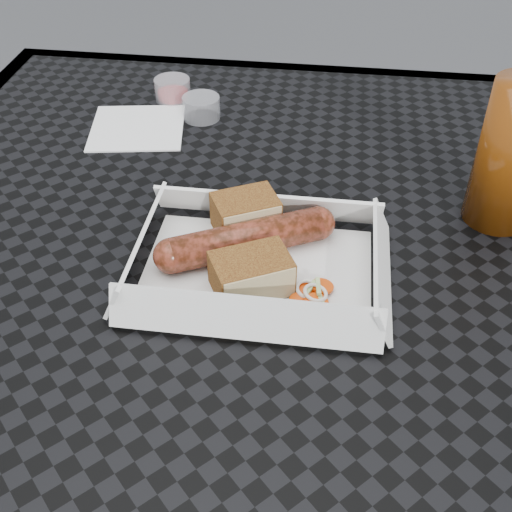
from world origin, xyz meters
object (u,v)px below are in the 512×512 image
Objects in this scene: food_tray at (257,271)px; bratwurst at (247,239)px; patio_table at (225,264)px; drink_glass at (512,155)px.

food_tray is 1.28× the size of bratwurst.
patio_table is 0.33m from drink_glass.
bratwurst is 0.28m from drink_glass.
patio_table is 0.12m from bratwurst.
drink_glass reaches higher than patio_table.
food_tray is at bearing -60.07° from bratwurst.
drink_glass is at bearing 21.33° from bratwurst.
food_tray is 0.28m from drink_glass.
drink_glass is (0.29, 0.03, 0.15)m from patio_table.
food_tray is at bearing -61.76° from patio_table.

